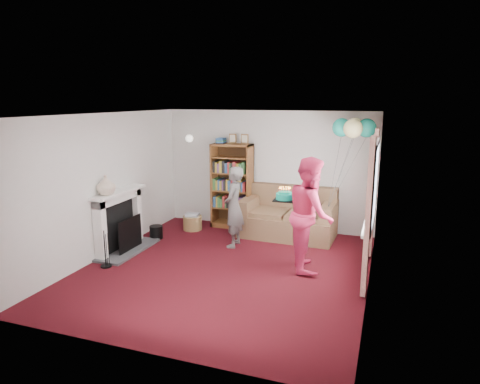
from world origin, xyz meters
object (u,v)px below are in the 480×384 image
at_px(bookcase, 232,186).
at_px(birthday_cake, 285,196).
at_px(person_striped, 234,207).
at_px(person_magenta, 310,214).
at_px(sofa, 288,218).

bearing_deg(bookcase, birthday_cake, -46.70).
bearing_deg(person_striped, bookcase, -162.62).
bearing_deg(person_magenta, person_striped, 51.79).
distance_m(bookcase, birthday_cake, 2.25).
height_order(person_striped, person_magenta, person_magenta).
distance_m(sofa, person_striped, 1.33).
relative_size(person_striped, person_magenta, 0.82).
relative_size(sofa, person_striped, 1.23).
height_order(sofa, person_striped, person_striped).
xyz_separation_m(person_striped, birthday_cake, (1.07, -0.44, 0.38)).
xyz_separation_m(bookcase, person_magenta, (2.01, -1.80, 0.03)).
relative_size(bookcase, birthday_cake, 5.76).
xyz_separation_m(person_striped, person_magenta, (1.54, -0.61, 0.16)).
bearing_deg(bookcase, sofa, -9.83).
distance_m(sofa, person_magenta, 1.81).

